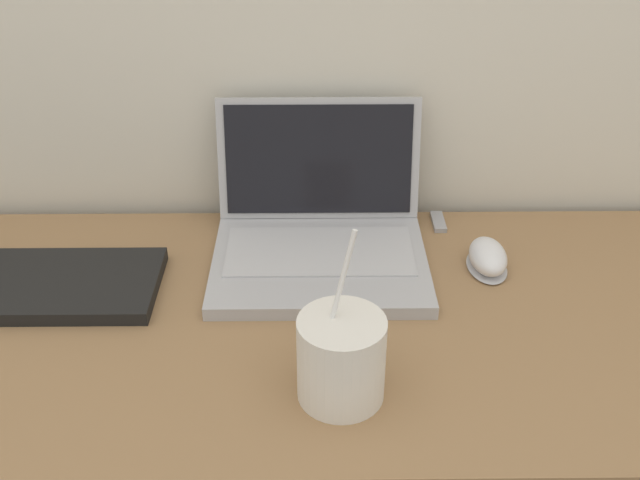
% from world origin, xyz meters
% --- Properties ---
extents(laptop, '(0.32, 0.29, 0.21)m').
position_xyz_m(laptop, '(0.03, 0.44, 0.81)').
color(laptop, '#ADADB2').
rests_on(laptop, desk).
extents(drink_cup, '(0.10, 0.10, 0.22)m').
position_xyz_m(drink_cup, '(0.05, 0.13, 0.83)').
color(drink_cup, silver).
rests_on(drink_cup, desk).
extents(computer_mouse, '(0.06, 0.10, 0.04)m').
position_xyz_m(computer_mouse, '(0.28, 0.40, 0.79)').
color(computer_mouse, '#B2B2B7').
rests_on(computer_mouse, desk).
extents(external_keyboard, '(0.41, 0.17, 0.02)m').
position_xyz_m(external_keyboard, '(-0.41, 0.35, 0.78)').
color(external_keyboard, black).
rests_on(external_keyboard, desk).
extents(usb_stick, '(0.02, 0.06, 0.01)m').
position_xyz_m(usb_stick, '(0.23, 0.53, 0.77)').
color(usb_stick, '#99999E').
rests_on(usb_stick, desk).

